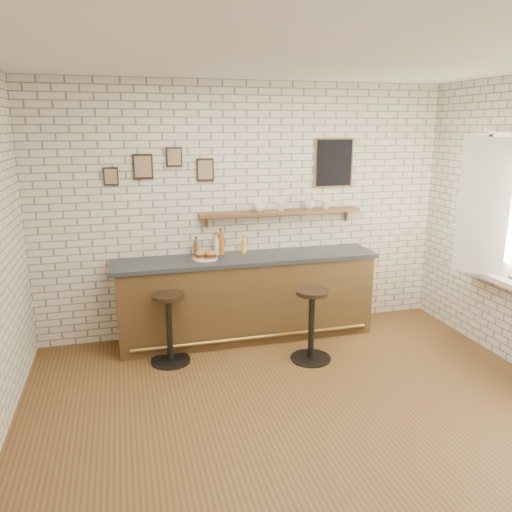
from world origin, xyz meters
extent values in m
plane|color=brown|center=(0.00, 0.00, 0.00)|extent=(5.00, 5.00, 0.00)
cube|color=#4D371C|center=(-0.08, 1.70, 0.48)|extent=(3.00, 0.58, 0.96)
cube|color=#2D333A|center=(-0.08, 1.70, 0.98)|extent=(3.10, 0.62, 0.05)
cylinder|color=olive|center=(-0.08, 1.38, 0.12)|extent=(2.79, 0.04, 0.04)
cylinder|color=white|center=(-0.57, 1.70, 1.02)|extent=(0.28, 0.28, 0.01)
cylinder|color=#E0A64F|center=(-0.51, 1.72, 1.02)|extent=(0.05, 0.05, 0.00)
cylinder|color=#E0A64F|center=(-0.56, 1.68, 1.02)|extent=(0.05, 0.05, 0.00)
cylinder|color=#E0A64F|center=(-0.69, 1.77, 1.02)|extent=(0.06, 0.06, 0.00)
cylinder|color=#E0A64F|center=(-0.53, 1.73, 1.02)|extent=(0.06, 0.06, 0.00)
cylinder|color=#E0A64F|center=(-0.69, 1.66, 1.02)|extent=(0.06, 0.06, 0.00)
cylinder|color=#E0A64F|center=(-0.52, 1.71, 1.02)|extent=(0.04, 0.04, 0.00)
cylinder|color=#E0A64F|center=(-0.58, 1.64, 1.02)|extent=(0.05, 0.05, 0.00)
cylinder|color=#E0A64F|center=(-0.69, 1.63, 1.02)|extent=(0.04, 0.04, 0.00)
cylinder|color=#E0A64F|center=(-0.72, 1.71, 1.02)|extent=(0.05, 0.05, 0.00)
cylinder|color=#E0A64F|center=(-0.53, 1.65, 1.02)|extent=(0.06, 0.06, 0.00)
cylinder|color=#E0A64F|center=(-0.69, 1.71, 1.02)|extent=(0.04, 0.04, 0.00)
cylinder|color=#E0A64F|center=(-0.55, 1.69, 1.02)|extent=(0.05, 0.05, 0.00)
cylinder|color=#E0A64F|center=(-0.52, 1.71, 1.02)|extent=(0.05, 0.05, 0.00)
cylinder|color=brown|center=(-0.64, 1.88, 1.10)|extent=(0.07, 0.07, 0.18)
cylinder|color=brown|center=(-0.64, 1.88, 1.21)|extent=(0.02, 0.02, 0.04)
cylinder|color=black|center=(-0.64, 1.88, 1.23)|extent=(0.03, 0.03, 0.01)
cylinder|color=beige|center=(-0.41, 1.88, 1.11)|extent=(0.07, 0.07, 0.20)
cylinder|color=beige|center=(-0.41, 1.88, 1.23)|extent=(0.02, 0.02, 0.04)
cylinder|color=black|center=(-0.41, 1.88, 1.26)|extent=(0.03, 0.03, 0.01)
cylinder|color=#935717|center=(-0.35, 1.88, 1.13)|extent=(0.08, 0.08, 0.24)
cylinder|color=#935717|center=(-0.35, 1.88, 1.28)|extent=(0.03, 0.03, 0.06)
cylinder|color=black|center=(-0.35, 1.88, 1.32)|extent=(0.03, 0.03, 0.01)
cylinder|color=yellow|center=(-0.07, 1.88, 1.09)|extent=(0.07, 0.07, 0.17)
cylinder|color=yellow|center=(-0.07, 1.88, 1.19)|extent=(0.03, 0.03, 0.03)
cylinder|color=maroon|center=(-0.07, 1.88, 1.22)|extent=(0.03, 0.03, 0.01)
cylinder|color=black|center=(-1.05, 1.26, 0.01)|extent=(0.43, 0.43, 0.02)
cylinder|color=black|center=(-1.05, 1.26, 0.38)|extent=(0.06, 0.06, 0.71)
cylinder|color=black|center=(-1.05, 1.26, 0.75)|extent=(0.38, 0.38, 0.04)
cylinder|color=black|center=(0.44, 0.92, 0.01)|extent=(0.44, 0.44, 0.02)
cylinder|color=black|center=(0.44, 0.92, 0.39)|extent=(0.07, 0.07, 0.73)
cylinder|color=black|center=(0.44, 0.92, 0.78)|extent=(0.45, 0.45, 0.04)
cube|color=brown|center=(0.40, 1.90, 1.48)|extent=(2.00, 0.18, 0.04)
cube|color=brown|center=(-0.50, 1.97, 1.40)|extent=(0.03, 0.04, 0.16)
cube|color=brown|center=(1.30, 1.97, 1.40)|extent=(0.03, 0.04, 0.16)
imported|color=white|center=(0.12, 1.90, 1.55)|extent=(0.18, 0.18, 0.11)
imported|color=white|center=(0.40, 1.90, 1.55)|extent=(0.15, 0.15, 0.10)
imported|color=white|center=(0.76, 1.90, 1.55)|extent=(0.19, 0.19, 0.11)
imported|color=white|center=(0.98, 1.90, 1.55)|extent=(0.13, 0.13, 0.10)
cube|color=black|center=(-1.20, 1.98, 2.05)|extent=(0.22, 0.02, 0.28)
cube|color=black|center=(-0.85, 1.98, 2.15)|extent=(0.18, 0.02, 0.22)
cube|color=black|center=(-0.50, 1.98, 2.00)|extent=(0.20, 0.02, 0.26)
cube|color=black|center=(-1.55, 1.98, 1.95)|extent=(0.16, 0.02, 0.20)
cube|color=black|center=(1.10, 1.98, 2.05)|extent=(0.46, 0.02, 0.56)
cube|color=white|center=(2.40, 0.30, 0.90)|extent=(0.20, 1.35, 0.06)
cube|color=white|center=(2.47, 0.90, 1.65)|extent=(0.05, 0.06, 1.50)
cube|color=white|center=(2.32, 0.60, 1.65)|extent=(0.40, 0.46, 1.46)
camera|label=1|loc=(-1.45, -3.78, 2.47)|focal=35.00mm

